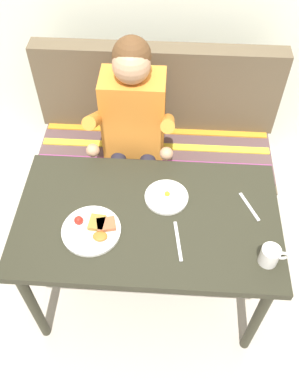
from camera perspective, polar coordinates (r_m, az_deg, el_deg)
ground_plane at (r=2.51m, az=-0.22°, el=-13.12°), size 8.00×8.00×0.00m
table at (r=1.95m, az=-0.28°, el=-4.77°), size 1.20×0.70×0.73m
couch at (r=2.68m, az=0.83°, el=4.95°), size 1.44×0.56×1.00m
person at (r=2.27m, az=-2.33°, el=9.11°), size 0.45×0.61×1.21m
plate_breakfast at (r=1.84m, az=-7.80°, el=-5.08°), size 0.26×0.26×0.05m
plate_eggs at (r=1.94m, az=2.35°, el=-0.66°), size 0.20×0.20×0.04m
coffee_mug at (r=1.78m, az=16.24°, el=-8.34°), size 0.12×0.08×0.09m
fork at (r=1.96m, az=13.54°, el=-1.97°), size 0.09×0.16×0.00m
knife at (r=1.81m, az=3.94°, el=-6.71°), size 0.04×0.20×0.00m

